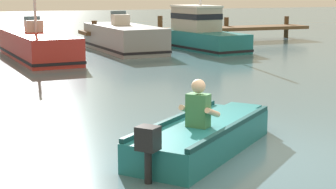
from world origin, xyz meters
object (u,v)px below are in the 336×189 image
at_px(moored_boat_red, 37,46).
at_px(moored_boat_teal, 200,33).
at_px(moored_boat_grey, 124,39).
at_px(rowboat_with_person, 204,135).

height_order(moored_boat_red, moored_boat_teal, moored_boat_teal).
height_order(moored_boat_grey, moored_boat_teal, moored_boat_teal).
xyz_separation_m(moored_boat_red, moored_boat_grey, (3.76, 1.26, 0.05)).
bearing_deg(moored_boat_grey, rowboat_with_person, -102.56).
relative_size(rowboat_with_person, moored_boat_teal, 0.63).
xyz_separation_m(rowboat_with_person, moored_boat_grey, (3.17, 14.24, 0.26)).
distance_m(moored_boat_grey, moored_boat_teal, 3.29).
relative_size(rowboat_with_person, moored_boat_grey, 0.61).
bearing_deg(moored_boat_teal, moored_boat_grey, 170.00).
xyz_separation_m(rowboat_with_person, moored_boat_teal, (6.41, 13.67, 0.44)).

